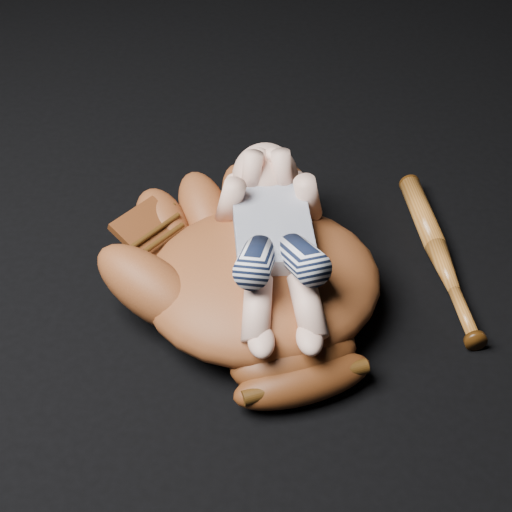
# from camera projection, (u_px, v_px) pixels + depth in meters

# --- Properties ---
(baseball_glove) EXTENTS (0.59, 0.62, 0.16)m
(baseball_glove) POSITION_uv_depth(u_px,v_px,m) (262.00, 272.00, 1.14)
(baseball_glove) COLOR #612D14
(baseball_glove) RESTS_ON ground
(newborn_baby) EXTENTS (0.23, 0.41, 0.16)m
(newborn_baby) POSITION_uv_depth(u_px,v_px,m) (275.00, 239.00, 1.11)
(newborn_baby) COLOR #D7A28B
(newborn_baby) RESTS_ON baseball_glove
(baseball_bat) EXTENTS (0.10, 0.39, 0.04)m
(baseball_bat) POSITION_uv_depth(u_px,v_px,m) (440.00, 255.00, 1.26)
(baseball_bat) COLOR #99561D
(baseball_bat) RESTS_ON ground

